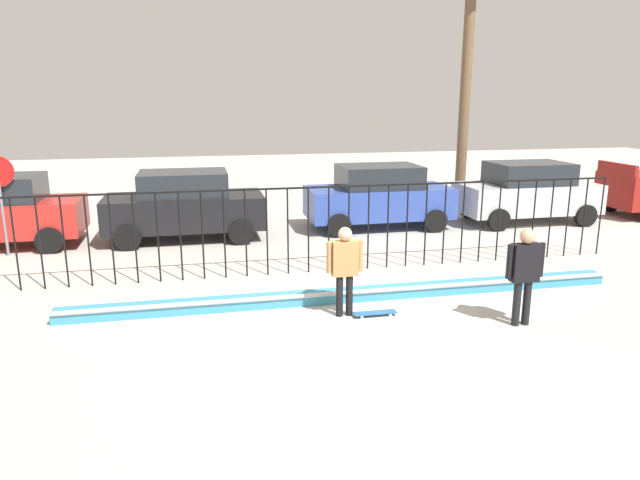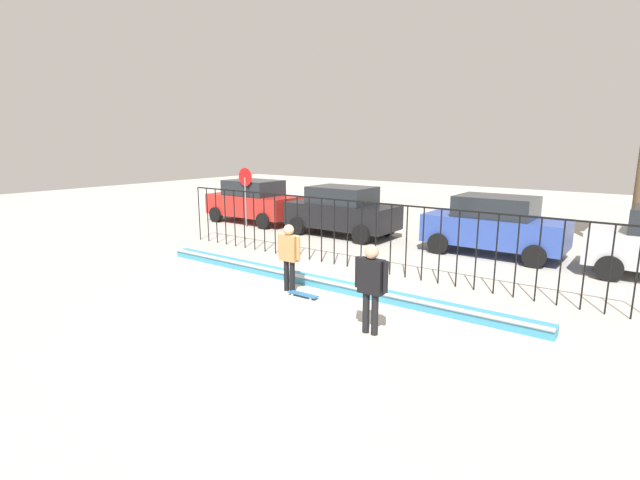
{
  "view_description": "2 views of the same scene",
  "coord_description": "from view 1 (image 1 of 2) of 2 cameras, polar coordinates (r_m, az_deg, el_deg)",
  "views": [
    {
      "loc": [
        -2.87,
        -9.44,
        3.91
      ],
      "look_at": [
        -0.46,
        1.74,
        1.05
      ],
      "focal_mm": 32.47,
      "sensor_mm": 36.0,
      "label": 1
    },
    {
      "loc": [
        6.85,
        -8.3,
        3.62
      ],
      "look_at": [
        -0.51,
        1.68,
        1.01
      ],
      "focal_mm": 26.59,
      "sensor_mm": 36.0,
      "label": 2
    }
  ],
  "objects": [
    {
      "name": "camera_operator",
      "position": [
        10.54,
        19.53,
        -2.62
      ],
      "size": [
        0.7,
        0.26,
        1.73
      ],
      "rotation": [
        0.0,
        0.0,
        2.55
      ],
      "color": "black",
      "rests_on": "ground"
    },
    {
      "name": "bowl_coping_ledge",
      "position": [
        11.42,
        3.13,
        -5.38
      ],
      "size": [
        11.0,
        0.41,
        0.27
      ],
      "color": "teal",
      "rests_on": "ground"
    },
    {
      "name": "skateboarder",
      "position": [
        10.38,
        2.46,
        -2.31
      ],
      "size": [
        0.67,
        0.25,
        1.66
      ],
      "rotation": [
        0.0,
        0.0,
        0.58
      ],
      "color": "black",
      "rests_on": "ground"
    },
    {
      "name": "parked_car_silver",
      "position": [
        19.38,
        19.74,
        4.48
      ],
      "size": [
        4.3,
        2.12,
        1.9
      ],
      "rotation": [
        0.0,
        0.0,
        -0.06
      ],
      "color": "#B7BABF",
      "rests_on": "ground"
    },
    {
      "name": "perimeter_fence",
      "position": [
        13.01,
        0.87,
        1.98
      ],
      "size": [
        14.04,
        0.04,
        1.97
      ],
      "color": "black",
      "rests_on": "ground"
    },
    {
      "name": "stop_sign",
      "position": [
        16.27,
        -28.99,
        4.16
      ],
      "size": [
        0.76,
        0.07,
        2.5
      ],
      "color": "slate",
      "rests_on": "ground"
    },
    {
      "name": "parked_car_black",
      "position": [
        16.48,
        -13.21,
        3.39
      ],
      "size": [
        4.3,
        2.12,
        1.9
      ],
      "rotation": [
        0.0,
        0.0,
        0.06
      ],
      "color": "black",
      "rests_on": "ground"
    },
    {
      "name": "parked_car_blue",
      "position": [
        17.57,
        5.78,
        4.33
      ],
      "size": [
        4.3,
        2.12,
        1.9
      ],
      "rotation": [
        0.0,
        0.0,
        0.05
      ],
      "color": "#2D479E",
      "rests_on": "ground"
    },
    {
      "name": "skateboard",
      "position": [
        10.69,
        5.44,
        -7.16
      ],
      "size": [
        0.8,
        0.2,
        0.07
      ],
      "rotation": [
        0.0,
        0.0,
        -0.24
      ],
      "color": "#26598C",
      "rests_on": "ground"
    },
    {
      "name": "ground_plane",
      "position": [
        10.62,
        4.46,
        -7.63
      ],
      "size": [
        60.0,
        60.0,
        0.0
      ],
      "primitive_type": "plane",
      "color": "#ADA89E"
    }
  ]
}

